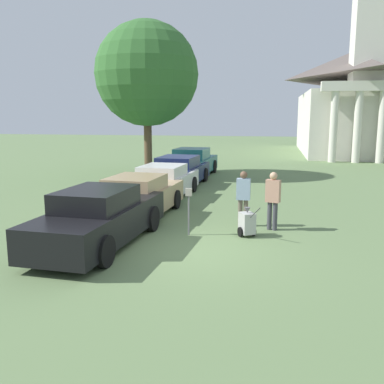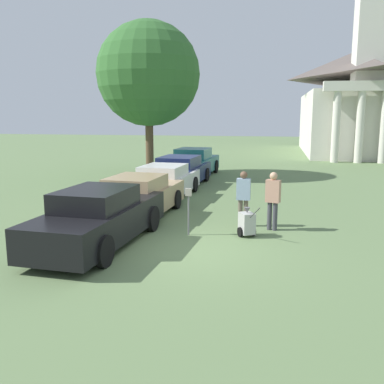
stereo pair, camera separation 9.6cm
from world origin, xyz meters
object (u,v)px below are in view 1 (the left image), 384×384
(parked_car_black, at_px, (100,218))
(parking_meter, at_px, (189,203))
(person_worker, at_px, (243,195))
(equipment_cart, at_px, (247,223))
(parked_car_white, at_px, (164,182))
(parked_car_tan, at_px, (138,197))
(parked_car_teal, at_px, (192,163))
(person_supervisor, at_px, (273,197))
(church, at_px, (352,96))
(parked_car_navy, at_px, (179,172))

(parked_car_black, bearing_deg, parking_meter, 35.87)
(parking_meter, bearing_deg, person_worker, 41.77)
(equipment_cart, bearing_deg, person_worker, 70.48)
(parked_car_black, relative_size, parked_car_white, 1.06)
(parked_car_tan, xyz_separation_m, parked_car_teal, (-0.00, 10.16, 0.06))
(person_supervisor, distance_m, equipment_cart, 1.25)
(parked_car_tan, distance_m, equipment_cart, 4.19)
(person_supervisor, relative_size, church, 0.08)
(person_worker, xyz_separation_m, person_supervisor, (0.90, -0.30, 0.02))
(parked_car_navy, bearing_deg, parked_car_black, -86.27)
(person_worker, xyz_separation_m, equipment_cart, (0.20, -1.13, -0.60))
(parking_meter, xyz_separation_m, person_supervisor, (2.37, 1.01, 0.06))
(parked_car_tan, xyz_separation_m, parking_meter, (2.14, -1.91, 0.29))
(parked_car_teal, relative_size, church, 0.23)
(person_supervisor, bearing_deg, parked_car_white, -27.79)
(parked_car_white, distance_m, parked_car_navy, 3.02)
(parked_car_tan, height_order, church, church)
(parked_car_black, xyz_separation_m, equipment_cart, (3.80, 1.52, -0.34))
(parked_car_navy, relative_size, person_worker, 3.12)
(person_worker, bearing_deg, equipment_cart, 101.92)
(parked_car_tan, distance_m, person_worker, 3.67)
(parked_car_black, xyz_separation_m, parked_car_teal, (-0.00, 13.42, 0.00))
(parked_car_navy, bearing_deg, church, 64.98)
(parked_car_teal, xyz_separation_m, person_worker, (3.61, -10.76, 0.26))
(person_supervisor, bearing_deg, parking_meter, 40.02)
(person_worker, bearing_deg, parked_car_white, -46.98)
(parked_car_tan, distance_m, parked_car_navy, 6.58)
(parked_car_white, relative_size, parked_car_teal, 1.00)
(parked_car_teal, height_order, parking_meter, parked_car_teal)
(person_worker, bearing_deg, parked_car_navy, -61.21)
(parking_meter, relative_size, person_worker, 0.79)
(parked_car_black, distance_m, parked_car_teal, 13.42)
(parked_car_black, distance_m, parked_car_tan, 3.26)
(equipment_cart, height_order, church, church)
(parked_car_tan, height_order, parked_car_white, parked_car_tan)
(parked_car_black, relative_size, parked_car_navy, 0.98)
(equipment_cart, bearing_deg, person_supervisor, 20.37)
(parked_car_tan, bearing_deg, parked_car_navy, 93.73)
(parked_car_black, bearing_deg, person_supervisor, 31.31)
(parked_car_tan, bearing_deg, person_worker, -5.75)
(parked_car_black, bearing_deg, parked_car_white, 93.73)
(parked_car_black, bearing_deg, parked_car_teal, 93.73)
(parked_car_black, relative_size, equipment_cart, 5.31)
(parked_car_tan, relative_size, church, 0.24)
(equipment_cart, bearing_deg, church, 46.20)
(parked_car_tan, height_order, person_supervisor, person_supervisor)
(parked_car_tan, relative_size, parking_meter, 3.67)
(parking_meter, height_order, equipment_cart, parking_meter)
(person_worker, relative_size, church, 0.08)
(parked_car_navy, distance_m, person_worker, 8.04)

